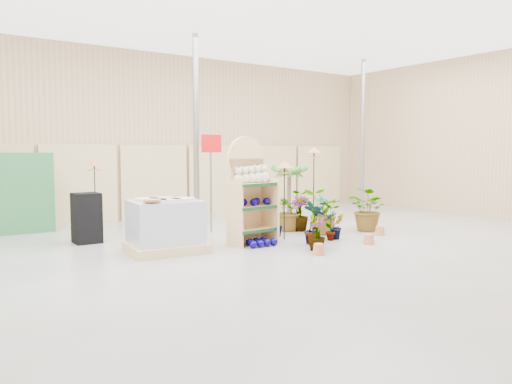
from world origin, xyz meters
TOP-DOWN VIEW (x-y plane):
  - room at (0.00, 0.91)m, footprint 15.20×12.10m
  - display_shelf at (0.01, 1.35)m, footprint 0.94×0.64m
  - teddy_bears at (0.05, 1.25)m, footprint 0.79×0.22m
  - gazing_balls_shelf at (0.01, 1.22)m, footprint 0.78×0.27m
  - gazing_balls_floor at (0.02, 0.94)m, footprint 0.63×0.39m
  - pallet_stack at (-1.72, 1.48)m, footprint 1.44×1.24m
  - charcoal_planters at (-2.62, 3.23)m, footprint 0.50×0.50m
  - trellis_stock at (-3.80, 5.20)m, footprint 2.00×0.30m
  - offer_sign at (0.10, 2.98)m, footprint 0.50×0.08m
  - bird_table_front at (0.86, 1.28)m, footprint 0.34×0.34m
  - bird_table_right at (2.18, 1.86)m, footprint 0.34×0.34m
  - bird_table_back at (-2.10, 4.37)m, footprint 0.34×0.34m
  - palm at (2.42, 3.08)m, footprint 0.70×0.70m
  - potted_plant_0 at (0.96, 0.47)m, footprint 0.36×0.49m
  - potted_plant_1 at (1.00, 0.59)m, footprint 0.41×0.39m
  - potted_plant_2 at (1.91, 1.30)m, footprint 1.16×1.14m
  - potted_plant_3 at (1.83, 1.96)m, footprint 0.63×0.63m
  - potted_plant_4 at (2.57, 1.98)m, footprint 0.45×0.33m
  - potted_plant_5 at (0.93, 1.64)m, footprint 0.34×0.31m
  - potted_plant_6 at (1.66, 2.11)m, footprint 0.96×0.87m
  - potted_plant_7 at (0.64, 0.03)m, footprint 0.39×0.39m
  - potted_plant_8 at (1.58, 0.65)m, footprint 0.38×0.30m
  - potted_plant_9 at (1.78, 0.67)m, footprint 0.35×0.31m
  - potted_plant_10 at (3.13, 1.03)m, footprint 0.82×0.94m
  - potted_plant_11 at (0.96, 2.72)m, footprint 0.42×0.42m

SIDE VIEW (x-z plane):
  - gazing_balls_floor at x=0.02m, z-range 0.00..0.15m
  - potted_plant_5 at x=0.93m, z-range 0.00..0.52m
  - potted_plant_9 at x=1.78m, z-range 0.00..0.54m
  - potted_plant_1 at x=1.00m, z-range 0.00..0.58m
  - potted_plant_11 at x=0.96m, z-range 0.00..0.58m
  - potted_plant_7 at x=0.64m, z-range 0.00..0.59m
  - potted_plant_8 at x=1.58m, z-range 0.00..0.63m
  - potted_plant_3 at x=1.83m, z-range 0.00..0.81m
  - potted_plant_4 at x=2.57m, z-range 0.00..0.81m
  - potted_plant_0 at x=0.96m, z-range 0.00..0.87m
  - pallet_stack at x=-1.72m, z-range -0.02..0.97m
  - potted_plant_6 at x=1.66m, z-range 0.00..0.96m
  - potted_plant_2 at x=1.91m, z-range 0.00..0.97m
  - charcoal_planters at x=-2.62m, z-range 0.00..1.00m
  - potted_plant_10 at x=3.13m, z-range 0.00..1.01m
  - gazing_balls_shelf at x=0.01m, z-range 0.76..0.91m
  - trellis_stock at x=-3.80m, z-range 0.00..1.80m
  - display_shelf at x=0.01m, z-range -0.09..2.03m
  - palm at x=2.42m, z-range 0.55..2.13m
  - teddy_bears at x=0.05m, z-range 1.17..1.52m
  - bird_table_front at x=0.86m, z-range 0.69..2.32m
  - bird_table_back at x=-2.10m, z-range 0.70..2.35m
  - offer_sign at x=0.10m, z-range 0.47..2.67m
  - bird_table_right at x=2.18m, z-range 0.83..2.77m
  - room at x=0.00m, z-range -0.14..4.56m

